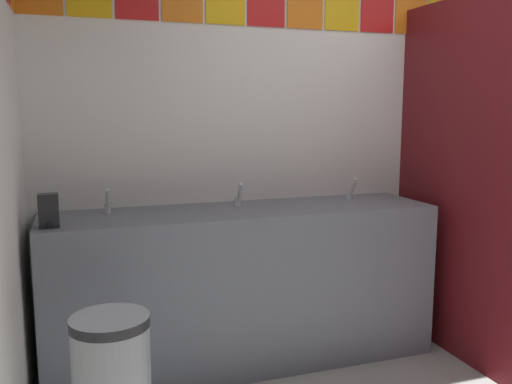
# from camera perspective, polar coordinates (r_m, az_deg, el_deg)

# --- Properties ---
(wall_back) EXTENTS (4.21, 0.09, 2.64)m
(wall_back) POSITION_cam_1_polar(r_m,az_deg,el_deg) (3.63, 11.96, 6.82)
(wall_back) COLOR white
(wall_back) RESTS_ON ground_plane
(vanity_counter) EXTENTS (2.16, 0.55, 0.89)m
(vanity_counter) POSITION_cam_1_polar(r_m,az_deg,el_deg) (3.10, -1.33, -9.65)
(vanity_counter) COLOR slate
(vanity_counter) RESTS_ON ground_plane
(faucet_left) EXTENTS (0.04, 0.10, 0.14)m
(faucet_left) POSITION_cam_1_polar(r_m,az_deg,el_deg) (2.95, -15.41, -1.26)
(faucet_left) COLOR silver
(faucet_left) RESTS_ON vanity_counter
(faucet_center) EXTENTS (0.04, 0.10, 0.14)m
(faucet_center) POSITION_cam_1_polar(r_m,az_deg,el_deg) (3.07, -1.86, -0.56)
(faucet_center) COLOR silver
(faucet_center) RESTS_ON vanity_counter
(faucet_right) EXTENTS (0.04, 0.10, 0.14)m
(faucet_right) POSITION_cam_1_polar(r_m,az_deg,el_deg) (3.35, 10.03, 0.09)
(faucet_right) COLOR silver
(faucet_right) RESTS_ON vanity_counter
(soap_dispenser) EXTENTS (0.09, 0.09, 0.16)m
(soap_dispenser) POSITION_cam_1_polar(r_m,az_deg,el_deg) (2.70, -21.07, -1.86)
(soap_dispenser) COLOR black
(soap_dispenser) RESTS_ON vanity_counter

